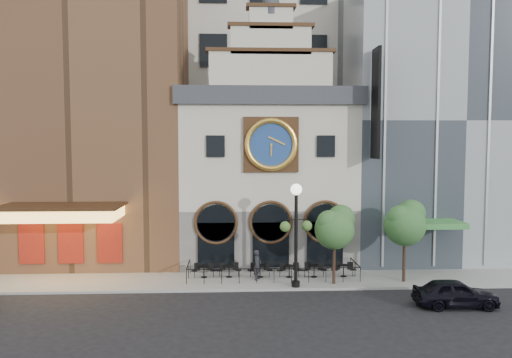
{
  "coord_description": "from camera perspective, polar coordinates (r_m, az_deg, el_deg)",
  "views": [
    {
      "loc": [
        -2.46,
        -28.48,
        8.68
      ],
      "look_at": [
        -0.88,
        6.0,
        6.15
      ],
      "focal_mm": 35.0,
      "sensor_mm": 36.0,
      "label": 1
    }
  ],
  "objects": [
    {
      "name": "ground",
      "position": [
        29.88,
        2.27,
        -12.71
      ],
      "size": [
        120.0,
        120.0,
        0.0
      ],
      "primitive_type": "plane",
      "color": "black",
      "rests_on": "ground"
    },
    {
      "name": "sidewalk",
      "position": [
        32.25,
        1.88,
        -11.29
      ],
      "size": [
        44.0,
        5.0,
        0.15
      ],
      "primitive_type": "cube",
      "color": "gray",
      "rests_on": "ground"
    },
    {
      "name": "clock_building",
      "position": [
        36.45,
        1.25,
        1.05
      ],
      "size": [
        12.6,
        8.78,
        18.65
      ],
      "color": "#605E5B",
      "rests_on": "ground"
    },
    {
      "name": "theater_building",
      "position": [
        40.05,
        -18.13,
        9.6
      ],
      "size": [
        14.0,
        15.6,
        25.0
      ],
      "color": "brown",
      "rests_on": "ground"
    },
    {
      "name": "retail_building",
      "position": [
        41.48,
        19.36,
        5.97
      ],
      "size": [
        14.0,
        14.4,
        20.0
      ],
      "color": "gray",
      "rests_on": "ground"
    },
    {
      "name": "office_tower",
      "position": [
        49.85,
        0.29,
        17.31
      ],
      "size": [
        20.0,
        16.0,
        40.0
      ],
      "primitive_type": "cube",
      "color": "beige",
      "rests_on": "ground"
    },
    {
      "name": "cafe_railing",
      "position": [
        32.12,
        1.88,
        -10.39
      ],
      "size": [
        10.6,
        2.6,
        0.9
      ],
      "primitive_type": null,
      "color": "black",
      "rests_on": "sidewalk"
    },
    {
      "name": "bistro_0",
      "position": [
        32.23,
        -5.97,
        -10.33
      ],
      "size": [
        1.58,
        0.68,
        0.9
      ],
      "color": "black",
      "rests_on": "sidewalk"
    },
    {
      "name": "bistro_1",
      "position": [
        32.18,
        -3.1,
        -10.34
      ],
      "size": [
        1.58,
        0.68,
        0.9
      ],
      "color": "black",
      "rests_on": "sidewalk"
    },
    {
      "name": "bistro_2",
      "position": [
        32.11,
        0.46,
        -10.37
      ],
      "size": [
        1.58,
        0.68,
        0.9
      ],
      "color": "black",
      "rests_on": "sidewalk"
    },
    {
      "name": "bistro_3",
      "position": [
        32.18,
        3.82,
        -10.34
      ],
      "size": [
        1.58,
        0.68,
        0.9
      ],
      "color": "black",
      "rests_on": "sidewalk"
    },
    {
      "name": "bistro_4",
      "position": [
        32.38,
        6.65,
        -10.27
      ],
      "size": [
        1.58,
        0.68,
        0.9
      ],
      "color": "black",
      "rests_on": "sidewalk"
    },
    {
      "name": "bistro_5",
      "position": [
        32.74,
        9.98,
        -10.14
      ],
      "size": [
        1.58,
        0.68,
        0.9
      ],
      "color": "black",
      "rests_on": "sidewalk"
    },
    {
      "name": "car_right",
      "position": [
        28.99,
        21.84,
        -12.01
      ],
      "size": [
        4.43,
        1.94,
        1.49
      ],
      "primitive_type": "imported",
      "rotation": [
        0.0,
        0.0,
        1.53
      ],
      "color": "black",
      "rests_on": "ground"
    },
    {
      "name": "pedestrian",
      "position": [
        31.45,
        0.14,
        -9.79
      ],
      "size": [
        0.69,
        0.81,
        1.87
      ],
      "primitive_type": "imported",
      "rotation": [
        0.0,
        0.0,
        1.14
      ],
      "color": "black",
      "rests_on": "sidewalk"
    },
    {
      "name": "lamppost",
      "position": [
        29.5,
        4.6,
        -5.07
      ],
      "size": [
        1.94,
        0.86,
        6.13
      ],
      "rotation": [
        0.0,
        0.0,
        0.18
      ],
      "color": "black",
      "rests_on": "sidewalk"
    },
    {
      "name": "tree_left",
      "position": [
        30.48,
        9.02,
        -5.36
      ],
      "size": [
        2.48,
        2.39,
        4.78
      ],
      "color": "#382619",
      "rests_on": "sidewalk"
    },
    {
      "name": "tree_right",
      "position": [
        31.89,
        16.71,
        -4.73
      ],
      "size": [
        2.61,
        2.52,
        5.03
      ],
      "color": "#382619",
      "rests_on": "sidewalk"
    }
  ]
}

